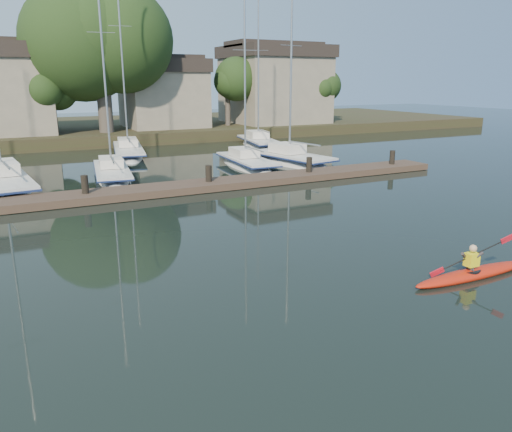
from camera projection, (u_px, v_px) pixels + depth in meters
name	position (u px, v px, depth m)	size (l,w,h in m)	color
ground	(309.00, 310.00, 11.99)	(160.00, 160.00, 0.00)	black
kayak	(473.00, 272.00, 13.94)	(4.28, 0.93, 1.37)	red
dock	(151.00, 191.00, 23.97)	(34.00, 2.00, 1.80)	#4E392C
sailboat_1	(5.00, 193.00, 25.39)	(3.25, 9.57, 15.34)	silver
sailboat_2	(113.00, 180.00, 28.29)	(2.99, 8.27, 13.38)	silver
sailboat_3	(247.00, 170.00, 31.74)	(2.51, 7.75, 12.30)	silver
sailboat_4	(291.00, 167.00, 32.77)	(3.70, 7.92, 12.96)	silver
sailboat_6	(129.00, 157.00, 36.76)	(3.71, 9.86, 15.35)	silver
sailboat_7	(259.00, 149.00, 41.56)	(3.65, 8.47, 13.24)	silver
shore	(90.00, 103.00, 46.49)	(90.00, 25.25, 12.75)	#2E341A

